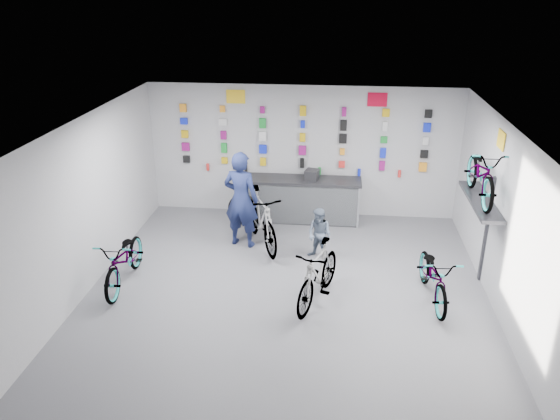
# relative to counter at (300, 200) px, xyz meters

# --- Properties ---
(floor) EXTENTS (8.00, 8.00, 0.00)m
(floor) POSITION_rel_counter_xyz_m (0.00, -3.54, -0.49)
(floor) COLOR #55555B
(floor) RESTS_ON ground
(ceiling) EXTENTS (8.00, 8.00, 0.00)m
(ceiling) POSITION_rel_counter_xyz_m (0.00, -3.54, 2.51)
(ceiling) COLOR white
(ceiling) RESTS_ON wall_back
(wall_back) EXTENTS (7.00, 0.00, 7.00)m
(wall_back) POSITION_rel_counter_xyz_m (0.00, 0.46, 1.01)
(wall_back) COLOR silver
(wall_back) RESTS_ON floor
(wall_front) EXTENTS (7.00, 0.00, 7.00)m
(wall_front) POSITION_rel_counter_xyz_m (0.00, -7.54, 1.01)
(wall_front) COLOR silver
(wall_front) RESTS_ON floor
(wall_left) EXTENTS (0.00, 8.00, 8.00)m
(wall_left) POSITION_rel_counter_xyz_m (-3.50, -3.54, 1.01)
(wall_left) COLOR silver
(wall_left) RESTS_ON floor
(wall_right) EXTENTS (0.00, 8.00, 8.00)m
(wall_right) POSITION_rel_counter_xyz_m (3.50, -3.54, 1.01)
(wall_right) COLOR silver
(wall_right) RESTS_ON floor
(counter) EXTENTS (2.70, 0.66, 1.00)m
(counter) POSITION_rel_counter_xyz_m (0.00, 0.00, 0.00)
(counter) COLOR black
(counter) RESTS_ON floor
(merch_wall) EXTENTS (5.57, 0.08, 1.56)m
(merch_wall) POSITION_rel_counter_xyz_m (0.03, 0.39, 1.30)
(merch_wall) COLOR black
(merch_wall) RESTS_ON wall_back
(wall_bracket) EXTENTS (0.39, 1.90, 2.00)m
(wall_bracket) POSITION_rel_counter_xyz_m (3.33, -2.34, 0.98)
(wall_bracket) COLOR #333338
(wall_bracket) RESTS_ON wall_right
(sign_left) EXTENTS (0.42, 0.02, 0.30)m
(sign_left) POSITION_rel_counter_xyz_m (-1.50, 0.44, 2.23)
(sign_left) COLOR yellow
(sign_left) RESTS_ON wall_back
(sign_right) EXTENTS (0.42, 0.02, 0.30)m
(sign_right) POSITION_rel_counter_xyz_m (1.60, 0.44, 2.23)
(sign_right) COLOR red
(sign_right) RESTS_ON wall_back
(sign_side) EXTENTS (0.02, 0.40, 0.30)m
(sign_side) POSITION_rel_counter_xyz_m (3.48, -2.34, 2.16)
(sign_side) COLOR yellow
(sign_side) RESTS_ON wall_right
(bike_left) EXTENTS (0.71, 1.88, 0.98)m
(bike_left) POSITION_rel_counter_xyz_m (-2.92, -3.19, 0.00)
(bike_left) COLOR gray
(bike_left) RESTS_ON floor
(bike_center) EXTENTS (1.05, 1.84, 1.06)m
(bike_center) POSITION_rel_counter_xyz_m (0.55, -3.41, 0.05)
(bike_center) COLOR gray
(bike_center) RESTS_ON floor
(bike_right) EXTENTS (0.77, 1.81, 0.93)m
(bike_right) POSITION_rel_counter_xyz_m (2.51, -3.14, -0.02)
(bike_right) COLOR gray
(bike_right) RESTS_ON floor
(bike_service) EXTENTS (1.36, 2.05, 1.20)m
(bike_service) POSITION_rel_counter_xyz_m (-0.71, -1.38, 0.11)
(bike_service) COLOR gray
(bike_service) RESTS_ON floor
(bike_wall) EXTENTS (0.63, 1.80, 0.95)m
(bike_wall) POSITION_rel_counter_xyz_m (3.25, -2.34, 1.57)
(bike_wall) COLOR gray
(bike_wall) RESTS_ON wall_bracket
(clerk) EXTENTS (0.83, 0.64, 2.01)m
(clerk) POSITION_rel_counter_xyz_m (-1.11, -1.38, 0.52)
(clerk) COLOR #19224D
(clerk) RESTS_ON floor
(customer) EXTENTS (0.65, 0.61, 1.06)m
(customer) POSITION_rel_counter_xyz_m (0.51, -1.86, 0.04)
(customer) COLOR #4E5A6E
(customer) RESTS_ON floor
(spare_wheel) EXTENTS (0.73, 0.20, 0.72)m
(spare_wheel) POSITION_rel_counter_xyz_m (-1.25, -0.37, -0.13)
(spare_wheel) COLOR black
(spare_wheel) RESTS_ON floor
(register) EXTENTS (0.34, 0.36, 0.22)m
(register) POSITION_rel_counter_xyz_m (0.25, 0.01, 0.62)
(register) COLOR black
(register) RESTS_ON counter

